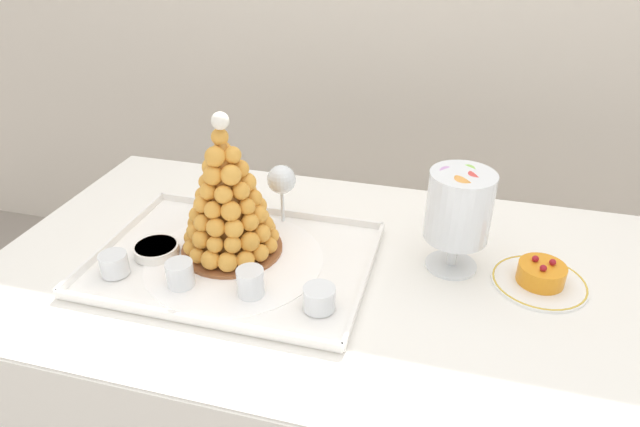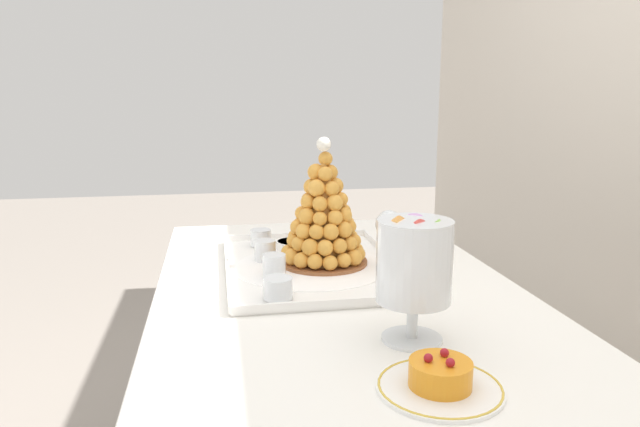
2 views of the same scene
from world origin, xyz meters
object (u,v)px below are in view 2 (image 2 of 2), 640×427
Objects in this scene: dessert_cup_mid_left at (265,251)px; macaron_goblet at (414,263)px; croquembouche at (324,216)px; dessert_cup_centre at (274,267)px; wine_glass at (389,226)px; serving_tray at (312,267)px; creme_brulee_ramekin at (294,244)px; fruit_tart_plate at (440,380)px; dessert_cup_mid_right at (278,289)px; dessert_cup_left at (261,238)px.

dessert_cup_mid_left is 0.23× the size of macaron_goblet.
macaron_goblet is at bearing 9.01° from croquembouche.
wine_glass reaches higher than dessert_cup_centre.
serving_tray is 0.13m from croquembouche.
croquembouche is at bearing -170.99° from macaron_goblet.
macaron_goblet is (0.63, 0.13, 0.13)m from creme_brulee_ramekin.
dessert_cup_mid_left is at bearing -121.62° from serving_tray.
creme_brulee_ramekin is 0.82m from fruit_tart_plate.
croquembouche is at bearing 70.88° from dessert_cup_mid_left.
dessert_cup_mid_right is at bearing -12.15° from creme_brulee_ramekin.
dessert_cup_left is 0.59× the size of creme_brulee_ramekin.
croquembouche is 0.18m from dessert_cup_mid_left.
dessert_cup_mid_right is 0.63× the size of creme_brulee_ramekin.
wine_glass is at bearing 42.69° from creme_brulee_ramekin.
dessert_cup_centre is 0.14m from dessert_cup_mid_right.
fruit_tart_plate is at bearing 19.21° from dessert_cup_centre.
wine_glass is (0.05, 0.18, 0.11)m from serving_tray.
dessert_cup_left is at bearing -178.26° from dessert_cup_centre.
macaron_goblet is 1.23× the size of fruit_tart_plate.
serving_tray is at bearing -60.99° from croquembouche.
dessert_cup_centre is at bearing 1.74° from dessert_cup_left.
macaron_goblet is at bearing 174.60° from fruit_tart_plate.
dessert_cup_centre is (0.08, -0.10, 0.03)m from serving_tray.
dessert_cup_mid_left is at bearing -179.40° from dessert_cup_mid_right.
creme_brulee_ramekin is at bearing 140.19° from dessert_cup_mid_left.
dessert_cup_centre reaches higher than fruit_tart_plate.
wine_glass is (-0.59, 0.09, 0.10)m from fruit_tart_plate.
macaron_goblet is at bearing 42.64° from dessert_cup_mid_right.
wine_glass reaches higher than dessert_cup_left.
macaron_goblet is 0.22m from fruit_tart_plate.
macaron_goblet reaches higher than dessert_cup_centre.
croquembouche reaches higher than dessert_cup_mid_right.
croquembouche reaches higher than fruit_tart_plate.
dessert_cup_centre reaches higher than dessert_cup_mid_left.
macaron_goblet is (0.46, 0.11, 0.14)m from serving_tray.
croquembouche is 5.50× the size of dessert_cup_left.
fruit_tart_plate is at bearing 13.35° from dessert_cup_left.
dessert_cup_centre is 0.27m from creme_brulee_ramekin.
creme_brulee_ramekin is 0.52× the size of fruit_tart_plate.
dessert_cup_mid_right is 0.41m from creme_brulee_ramekin.
macaron_goblet reaches higher than fruit_tart_plate.
serving_tray is 5.91× the size of creme_brulee_ramekin.
dessert_cup_centre is 0.29× the size of fruit_tart_plate.
croquembouche is 0.19m from dessert_cup_centre.
creme_brulee_ramekin is at bearing -171.92° from fruit_tart_plate.
dessert_cup_mid_right is at bearing -2.45° from dessert_cup_centre.
macaron_goblet reaches higher than wine_glass.
dessert_cup_centre is at bearing 177.55° from dessert_cup_mid_right.
dessert_cup_centre is 0.37× the size of wine_glass.
dessert_cup_centre is 0.57× the size of creme_brulee_ramekin.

